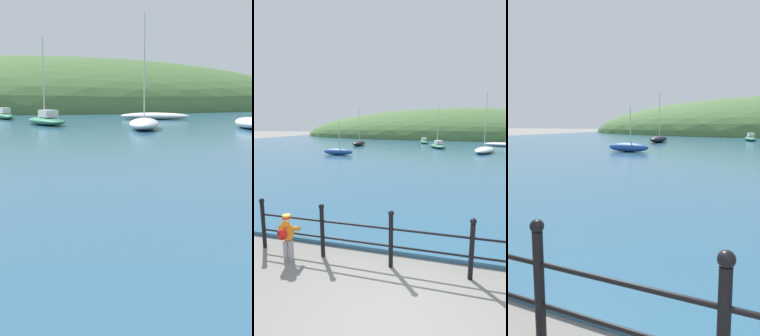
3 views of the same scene
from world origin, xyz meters
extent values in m
cylinder|color=black|center=(-2.06, 1.50, 0.55)|extent=(0.09, 0.09, 1.10)
sphere|color=black|center=(-2.06, 1.50, 1.15)|extent=(0.12, 0.12, 0.12)
sphere|color=black|center=(-0.51, 1.50, 1.15)|extent=(0.12, 0.12, 0.12)
cylinder|color=black|center=(-0.51, 1.50, 0.82)|extent=(6.20, 0.04, 0.04)
ellipsoid|color=#1E4793|center=(-10.03, 19.06, 0.40)|extent=(2.93, 1.01, 0.61)
cylinder|color=beige|center=(-9.88, 19.06, 1.88)|extent=(0.07, 0.07, 2.35)
ellipsoid|color=#287551|center=(-4.32, 37.60, 0.33)|extent=(2.15, 4.45, 0.45)
cube|color=silver|center=(-4.24, 37.29, 0.75)|extent=(0.88, 1.32, 0.41)
ellipsoid|color=black|center=(-12.29, 30.40, 0.42)|extent=(1.70, 4.11, 0.63)
cylinder|color=beige|center=(-12.31, 30.60, 2.94)|extent=(0.07, 0.07, 4.41)
camera|label=1|loc=(-3.28, 0.54, 1.95)|focal=50.00mm
camera|label=2|loc=(0.70, -3.35, 2.89)|focal=28.00mm
camera|label=3|loc=(-0.18, -0.53, 2.00)|focal=35.00mm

